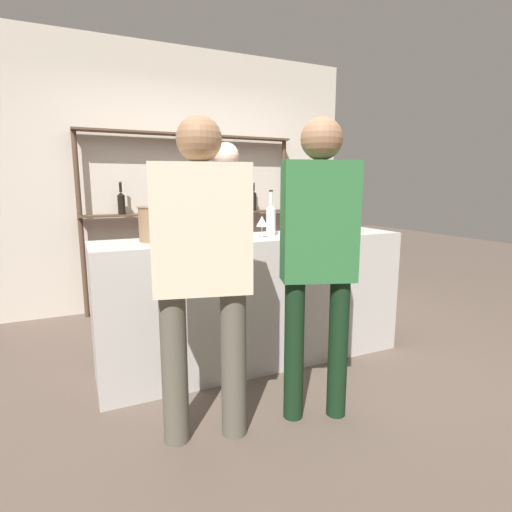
{
  "coord_description": "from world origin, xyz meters",
  "views": [
    {
      "loc": [
        -1.22,
        -2.64,
        1.34
      ],
      "look_at": [
        0.0,
        0.0,
        0.82
      ],
      "focal_mm": 28.0,
      "sensor_mm": 36.0,
      "label": 1
    }
  ],
  "objects": [
    {
      "name": "wine_glass",
      "position": [
        -0.0,
        -0.1,
        1.09
      ],
      "size": [
        0.08,
        0.08,
        0.16
      ],
      "color": "silver",
      "rests_on": "bar_counter"
    },
    {
      "name": "counter_bottle_0",
      "position": [
        -0.52,
        0.11,
        1.09
      ],
      "size": [
        0.07,
        0.07,
        0.32
      ],
      "color": "black",
      "rests_on": "bar_counter"
    },
    {
      "name": "ice_bucket",
      "position": [
        -0.72,
        0.06,
        1.09
      ],
      "size": [
        0.23,
        0.23,
        0.23
      ],
      "color": "#846647",
      "rests_on": "bar_counter"
    },
    {
      "name": "bar_counter",
      "position": [
        0.0,
        0.0,
        0.48
      ],
      "size": [
        2.3,
        0.53,
        0.97
      ],
      "primitive_type": "cube",
      "color": "#B7B2AD",
      "rests_on": "ground_plane"
    },
    {
      "name": "server_behind_counter",
      "position": [
        0.08,
        0.81,
        1.01
      ],
      "size": [
        0.48,
        0.27,
        1.72
      ],
      "rotation": [
        0.0,
        0.0,
        -1.74
      ],
      "color": "black",
      "rests_on": "ground_plane"
    },
    {
      "name": "customer_center",
      "position": [
        0.0,
        -0.82,
        1.01
      ],
      "size": [
        0.44,
        0.3,
        1.69
      ],
      "rotation": [
        0.0,
        0.0,
        1.24
      ],
      "color": "black",
      "rests_on": "ground_plane"
    },
    {
      "name": "customer_left",
      "position": [
        -0.64,
        -0.75,
        0.97
      ],
      "size": [
        0.52,
        0.32,
        1.67
      ],
      "rotation": [
        0.0,
        0.0,
        1.34
      ],
      "color": "#575347",
      "rests_on": "ground_plane"
    },
    {
      "name": "counter_bottle_1",
      "position": [
        0.12,
        0.0,
        1.1
      ],
      "size": [
        0.07,
        0.07,
        0.34
      ],
      "color": "silver",
      "rests_on": "bar_counter"
    },
    {
      "name": "ground_plane",
      "position": [
        0.0,
        0.0,
        0.0
      ],
      "size": [
        16.0,
        16.0,
        0.0
      ],
      "primitive_type": "plane",
      "color": "brown"
    },
    {
      "name": "counter_bottle_2",
      "position": [
        0.66,
        0.12,
        1.11
      ],
      "size": [
        0.09,
        0.09,
        0.36
      ],
      "color": "silver",
      "rests_on": "bar_counter"
    },
    {
      "name": "back_shelf",
      "position": [
        -0.0,
        1.68,
        1.25
      ],
      "size": [
        2.34,
        0.18,
        1.88
      ],
      "color": "#4C3828",
      "rests_on": "ground_plane"
    },
    {
      "name": "back_wall",
      "position": [
        0.0,
        1.86,
        1.4
      ],
      "size": [
        3.9,
        0.12,
        2.8
      ],
      "primitive_type": "cube",
      "color": "beige",
      "rests_on": "ground_plane"
    }
  ]
}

